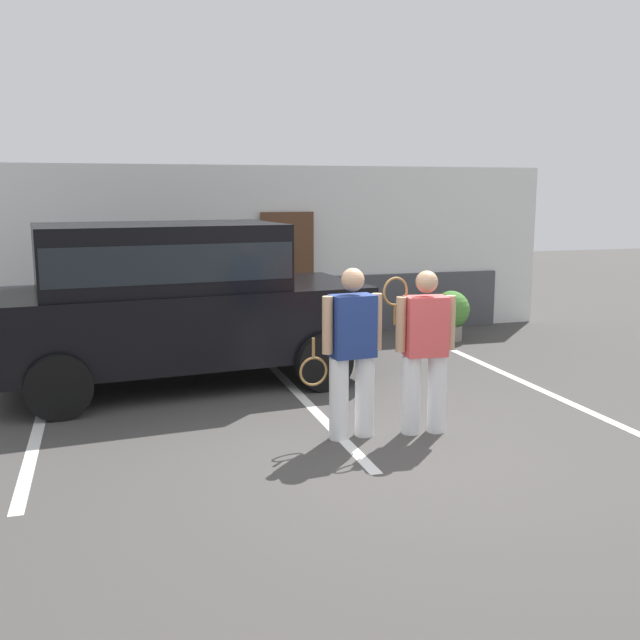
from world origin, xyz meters
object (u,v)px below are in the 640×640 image
Objects in this scene: parked_suv at (172,296)px; potted_plant_by_porch at (451,313)px; tennis_player_man at (352,351)px; tennis_player_woman at (425,349)px.

potted_plant_by_porch is at bearing 13.39° from parked_suv.
potted_plant_by_porch is (4.66, 1.61, -0.69)m from parked_suv.
tennis_player_man is 2.08× the size of potted_plant_by_porch.
potted_plant_by_porch is (2.41, 4.24, -0.42)m from tennis_player_woman.
tennis_player_woman is at bearing -119.62° from potted_plant_by_porch.
parked_suv is at bearing -160.98° from potted_plant_by_porch.
tennis_player_man is at bearing -65.28° from parked_suv.
parked_suv reaches higher than tennis_player_man.
parked_suv reaches higher than tennis_player_woman.
tennis_player_woman is at bearing -55.03° from parked_suv.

